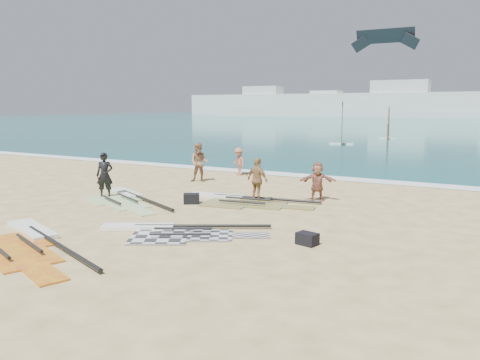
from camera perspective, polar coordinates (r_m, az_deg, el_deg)
The scene contains 18 objects.
ground at distance 15.49m, azimuth -10.06°, elevation -5.45°, with size 300.00×300.00×0.00m, color #DBC180.
sea at distance 143.98m, azimuth 25.35°, elevation 6.66°, with size 300.00×240.00×0.06m, color #0D5D5E.
surf_line at distance 26.02m, azimuth 7.21°, elevation 0.49°, with size 300.00×1.20×0.04m, color white.
far_town at distance 163.57m, azimuth 20.34°, elevation 8.73°, with size 160.00×8.00×12.00m.
rig_grey at distance 14.52m, azimuth -8.63°, elevation -6.19°, with size 5.26×3.62×0.20m.
rig_green at distance 19.92m, azimuth -13.76°, elevation -2.19°, with size 5.26×3.77×0.20m.
rig_orange at distance 18.99m, azimuth -0.31°, elevation -2.47°, with size 5.72×2.61×0.20m.
rig_red at distance 14.55m, azimuth -24.53°, elevation -6.89°, with size 6.04×3.71×0.20m.
gear_bag_near at distance 18.64m, azimuth -5.94°, elevation -2.27°, with size 0.62×0.45×0.40m, color black.
gear_bag_far at distance 13.27m, azimuth 8.20°, elevation -7.11°, with size 0.57×0.40×0.34m, color black.
person_wetsuit at distance 20.45m, azimuth -16.17°, elevation 0.56°, with size 0.69×0.46×1.90m, color black.
beachgoer_left at distance 23.82m, azimuth -4.99°, elevation 2.13°, with size 0.96×0.75×1.98m, color #9E7053.
beachgoer_mid at distance 26.02m, azimuth -0.16°, elevation 2.28°, with size 1.00×0.58×1.55m, color #B66657.
beachgoer_back at distance 18.80m, azimuth 2.15°, elevation 0.02°, with size 1.05×0.44×1.79m, color #A5784A.
beachgoer_right at distance 19.27m, azimuth 9.42°, elevation -0.17°, with size 1.48×0.47×1.59m, color #A2614B.
windsurfer_left at distance 47.63m, azimuth 12.30°, elevation 5.74°, with size 2.44×2.78×4.28m.
windsurfer_centre at distance 56.69m, azimuth 17.62°, elevation 5.90°, with size 2.11×2.52×3.76m.
kitesurf_kite at distance 54.79m, azimuth 17.27°, elevation 16.22°, with size 7.30×0.96×2.38m.
Camera 1 is at (9.51, -11.61, 3.84)m, focal length 35.00 mm.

